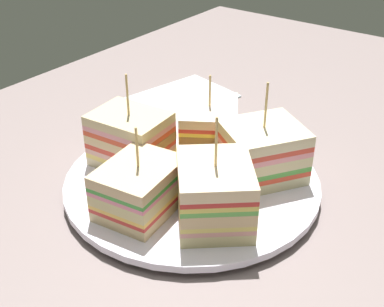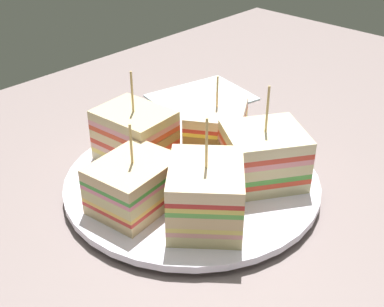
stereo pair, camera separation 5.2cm
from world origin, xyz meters
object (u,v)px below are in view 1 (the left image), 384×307
object	(u,v)px
sandwich_wedge_2	(131,139)
sandwich_wedge_3	(140,188)
sandwich_wedge_1	(209,126)
chip_pile	(195,174)
sandwich_wedge_0	(262,152)
sandwich_wedge_4	(215,193)
plate	(192,182)
napkin	(183,97)

from	to	relation	value
sandwich_wedge_2	sandwich_wedge_3	distance (cm)	8.62
sandwich_wedge_1	chip_pile	size ratio (longest dim) A/B	1.29
sandwich_wedge_0	chip_pile	world-z (taller)	sandwich_wedge_0
sandwich_wedge_4	sandwich_wedge_2	bearing A→B (deg)	37.28
sandwich_wedge_0	plate	bearing A→B (deg)	-14.65
sandwich_wedge_0	napkin	bearing A→B (deg)	-88.44
sandwich_wedge_2	sandwich_wedge_4	xyz separation A→B (cm)	(2.88, 12.94, -0.00)
napkin	sandwich_wedge_2	bearing A→B (deg)	21.71
napkin	chip_pile	bearing A→B (deg)	40.53
sandwich_wedge_2	chip_pile	size ratio (longest dim) A/B	1.35
plate	sandwich_wedge_2	size ratio (longest dim) A/B	2.57
plate	sandwich_wedge_1	bearing A→B (deg)	-159.13
chip_pile	napkin	world-z (taller)	chip_pile
plate	napkin	size ratio (longest dim) A/B	1.98
sandwich_wedge_2	napkin	size ratio (longest dim) A/B	0.77
sandwich_wedge_0	sandwich_wedge_1	bearing A→B (deg)	-69.90
sandwich_wedge_3	napkin	xyz separation A→B (cm)	(-24.82, -13.98, -3.52)
sandwich_wedge_1	napkin	world-z (taller)	sandwich_wedge_1
sandwich_wedge_1	chip_pile	xyz separation A→B (cm)	(7.07, 3.16, -1.65)
sandwich_wedge_3	sandwich_wedge_0	bearing A→B (deg)	-34.38
sandwich_wedge_2	sandwich_wedge_0	bearing A→B (deg)	21.53
plate	chip_pile	bearing A→B (deg)	63.45
sandwich_wedge_1	plate	bearing A→B (deg)	-11.06
plate	sandwich_wedge_4	bearing A→B (deg)	53.19
plate	sandwich_wedge_4	world-z (taller)	sandwich_wedge_4
sandwich_wedge_3	chip_pile	world-z (taller)	sandwich_wedge_3
napkin	sandwich_wedge_4	bearing A→B (deg)	43.09
sandwich_wedge_0	sandwich_wedge_4	size ratio (longest dim) A/B	0.99
plate	chip_pile	size ratio (longest dim) A/B	3.46
sandwich_wedge_0	sandwich_wedge_3	xyz separation A→B (cm)	(12.03, -6.18, -0.42)
napkin	sandwich_wedge_0	bearing A→B (deg)	57.62
chip_pile	plate	bearing A→B (deg)	-116.55
sandwich_wedge_4	napkin	bearing A→B (deg)	2.93
sandwich_wedge_2	napkin	bearing A→B (deg)	106.71
sandwich_wedge_3	napkin	size ratio (longest dim) A/B	0.66
sandwich_wedge_2	chip_pile	world-z (taller)	sandwich_wedge_2
chip_pile	napkin	xyz separation A→B (cm)	(-17.88, -15.29, -1.94)
plate	sandwich_wedge_2	world-z (taller)	sandwich_wedge_2
sandwich_wedge_2	sandwich_wedge_1	bearing A→B (deg)	56.22
sandwich_wedge_2	sandwich_wedge_4	world-z (taller)	sandwich_wedge_4
sandwich_wedge_4	napkin	xyz separation A→B (cm)	(-21.95, -20.53, -4.04)
plate	sandwich_wedge_2	bearing A→B (deg)	-78.33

